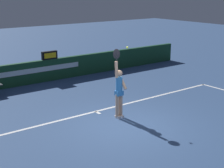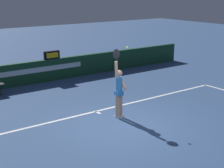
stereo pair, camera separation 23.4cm
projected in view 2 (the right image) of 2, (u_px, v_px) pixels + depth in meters
The scene contains 6 objects.
ground_plane at pixel (125, 126), 11.26m from camera, with size 60.00×60.00×0.00m, color #324D79.
court_lines at pixel (146, 137), 10.42m from camera, with size 12.29×5.74×0.00m.
back_wall at pixel (38, 72), 16.34m from camera, with size 17.90×0.22×1.05m.
speed_display at pixel (52, 55), 16.56m from camera, with size 0.78×0.16×0.39m.
tennis_player at pixel (119, 90), 11.75m from camera, with size 0.45×0.42×2.44m.
tennis_ball at pixel (127, 47), 11.47m from camera, with size 0.07×0.07×0.07m.
Camera 2 is at (-6.45, -8.26, 4.34)m, focal length 55.49 mm.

